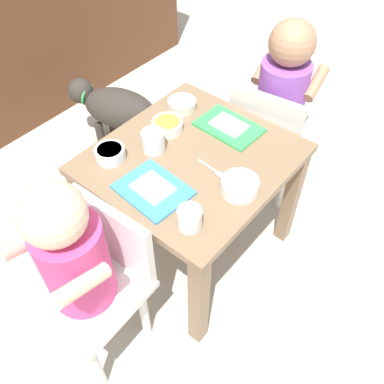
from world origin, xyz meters
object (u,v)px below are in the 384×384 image
at_px(food_tray_left, 153,189).
at_px(cereal_bowl_left_side, 182,104).
at_px(dining_table, 192,175).
at_px(dog, 116,108).
at_px(water_cup_left, 153,142).
at_px(spoon_by_left_tray, 213,170).
at_px(cereal_bowl_right_side, 167,125).
at_px(food_tray_right, 229,126).
at_px(water_cup_right, 190,219).
at_px(seated_child_right, 281,95).
at_px(seated_child_left, 77,258).
at_px(veggie_bowl_far, 110,153).
at_px(veggie_bowl_near, 240,186).

distance_m(food_tray_left, cereal_bowl_left_side, 0.38).
height_order(dining_table, cereal_bowl_left_side, cereal_bowl_left_side).
bearing_deg(dog, water_cup_left, -118.90).
bearing_deg(food_tray_left, dog, 56.97).
bearing_deg(dog, cereal_bowl_left_side, -99.81).
bearing_deg(cereal_bowl_left_side, dog, 80.19).
distance_m(food_tray_left, spoon_by_left_tray, 0.19).
distance_m(cereal_bowl_right_side, spoon_by_left_tray, 0.23).
xyz_separation_m(food_tray_right, cereal_bowl_right_side, (-0.13, 0.15, 0.01)).
distance_m(water_cup_right, cereal_bowl_right_side, 0.39).
xyz_separation_m(dining_table, seated_child_right, (0.45, -0.03, 0.07)).
relative_size(seated_child_left, food_tray_right, 3.42).
distance_m(cereal_bowl_left_side, veggie_bowl_far, 0.32).
bearing_deg(seated_child_right, food_tray_left, 177.51).
height_order(dog, water_cup_right, water_cup_right).
bearing_deg(cereal_bowl_right_side, food_tray_left, -146.81).
distance_m(seated_child_right, spoon_by_left_tray, 0.46).
height_order(veggie_bowl_far, cereal_bowl_right_side, veggie_bowl_far).
xyz_separation_m(seated_child_left, dog, (0.69, 0.64, -0.24)).
distance_m(food_tray_left, cereal_bowl_right_side, 0.27).
bearing_deg(veggie_bowl_near, food_tray_right, 41.93).
xyz_separation_m(seated_child_right, veggie_bowl_far, (-0.61, 0.21, 0.03)).
bearing_deg(food_tray_right, veggie_bowl_far, 151.11).
relative_size(dining_table, water_cup_right, 9.03).
height_order(seated_child_left, water_cup_left, seated_child_left).
bearing_deg(dining_table, water_cup_right, -141.75).
relative_size(dining_table, dog, 1.32).
relative_size(veggie_bowl_far, spoon_by_left_tray, 0.89).
bearing_deg(veggie_bowl_far, food_tray_left, -94.81).
xyz_separation_m(seated_child_right, water_cup_right, (-0.65, -0.13, 0.03)).
bearing_deg(seated_child_left, veggie_bowl_far, 32.96).
bearing_deg(water_cup_left, dog, 61.10).
height_order(seated_child_left, food_tray_right, seated_child_left).
relative_size(dining_table, veggie_bowl_far, 6.43).
height_order(seated_child_right, veggie_bowl_far, seated_child_right).
relative_size(seated_child_left, water_cup_left, 10.07).
distance_m(seated_child_right, water_cup_right, 0.67).
relative_size(seated_child_left, food_tray_left, 3.48).
height_order(dog, veggie_bowl_near, veggie_bowl_near).
distance_m(dining_table, water_cup_left, 0.16).
relative_size(veggie_bowl_near, cereal_bowl_right_side, 1.04).
xyz_separation_m(dining_table, cereal_bowl_right_side, (0.05, 0.14, 0.10)).
bearing_deg(seated_child_right, food_tray_right, 174.30).
distance_m(seated_child_right, veggie_bowl_far, 0.65).
height_order(water_cup_right, cereal_bowl_left_side, water_cup_right).
bearing_deg(seated_child_right, seated_child_left, 178.28).
distance_m(veggie_bowl_near, cereal_bowl_right_side, 0.34).
bearing_deg(cereal_bowl_right_side, water_cup_left, -162.06).
relative_size(dining_table, cereal_bowl_right_side, 5.81).
relative_size(seated_child_right, spoon_by_left_tray, 7.15).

